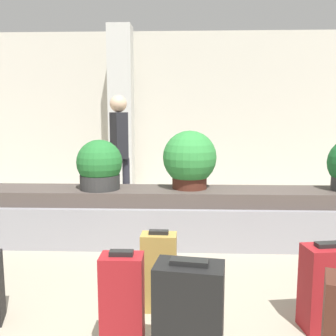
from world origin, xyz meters
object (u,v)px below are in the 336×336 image
object	(u,v)px
suitcase_3	(122,308)
suitcase_4	(159,272)
traveler_0	(119,143)
potted_plant_2	(100,166)
suitcase_0	(326,288)
pillar	(121,111)
potted_plant_0	(190,160)
suitcase_1	(189,319)

from	to	relation	value
suitcase_3	suitcase_4	world-z (taller)	suitcase_3
traveler_0	suitcase_3	bearing A→B (deg)	160.07
potted_plant_2	suitcase_0	bearing A→B (deg)	-41.87
pillar	suitcase_4	xyz separation A→B (m)	(1.01, -4.57, -1.29)
suitcase_0	suitcase_4	xyz separation A→B (m)	(-1.19, 0.23, -0.00)
suitcase_3	potted_plant_2	bearing A→B (deg)	105.17
suitcase_0	potted_plant_0	size ratio (longest dim) A/B	0.93
suitcase_3	suitcase_0	bearing A→B (deg)	15.59
potted_plant_0	potted_plant_2	bearing A→B (deg)	-175.06
suitcase_3	traveler_0	distance (m)	3.60
pillar	suitcase_4	bearing A→B (deg)	-77.52
suitcase_4	potted_plant_0	distance (m)	1.79
suitcase_4	potted_plant_0	size ratio (longest dim) A/B	0.93
pillar	suitcase_3	xyz separation A→B (m)	(0.83, -5.19, -1.26)
suitcase_1	potted_plant_0	size ratio (longest dim) A/B	1.02
potted_plant_0	traveler_0	bearing A→B (deg)	130.92
suitcase_1	suitcase_4	size ratio (longest dim) A/B	1.09
suitcase_0	potted_plant_2	world-z (taller)	potted_plant_2
pillar	potted_plant_2	bearing A→B (deg)	-85.83
suitcase_0	potted_plant_0	world-z (taller)	potted_plant_0
suitcase_3	pillar	bearing A→B (deg)	98.65
pillar	potted_plant_2	size ratio (longest dim) A/B	5.47
pillar	potted_plant_0	bearing A→B (deg)	-66.42
pillar	potted_plant_2	distance (m)	3.10
traveler_0	suitcase_0	bearing A→B (deg)	-176.93
suitcase_4	potted_plant_2	xyz separation A→B (m)	(-0.79, 1.55, 0.61)
suitcase_1	traveler_0	size ratio (longest dim) A/B	0.39
suitcase_1	suitcase_3	world-z (taller)	suitcase_3
pillar	traveler_0	size ratio (longest dim) A/B	1.77
pillar	suitcase_3	world-z (taller)	pillar
pillar	suitcase_1	distance (m)	5.58
suitcase_0	suitcase_3	distance (m)	1.44
suitcase_1	traveler_0	world-z (taller)	traveler_0
suitcase_3	traveler_0	size ratio (longest dim) A/B	0.39
suitcase_1	suitcase_3	bearing A→B (deg)	175.55
suitcase_0	suitcase_4	distance (m)	1.22
potted_plant_0	suitcase_4	bearing A→B (deg)	-99.27
suitcase_0	potted_plant_2	size ratio (longest dim) A/B	1.10
potted_plant_0	traveler_0	distance (m)	1.60
pillar	suitcase_1	size ratio (longest dim) A/B	4.55
suitcase_4	potted_plant_2	distance (m)	1.84
suitcase_3	potted_plant_0	world-z (taller)	potted_plant_0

